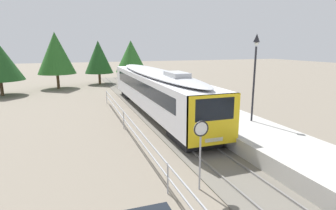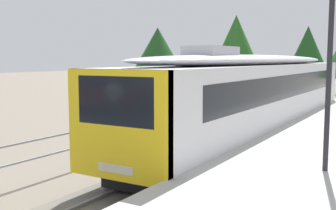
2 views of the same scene
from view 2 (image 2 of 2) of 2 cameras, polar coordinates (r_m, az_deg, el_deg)
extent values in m
plane|color=slate|center=(17.68, 0.36, -4.99)|extent=(160.00, 160.00, 0.00)
cube|color=#6B665B|center=(16.39, 9.47, -5.88)|extent=(3.20, 60.00, 0.06)
cube|color=slate|center=(16.64, 7.16, -5.41)|extent=(0.08, 60.00, 0.08)
cube|color=slate|center=(16.13, 11.87, -5.87)|extent=(0.08, 60.00, 0.08)
cube|color=silver|center=(18.56, 12.56, 1.52)|extent=(2.80, 20.37, 2.55)
cube|color=yellow|center=(9.59, -6.87, -2.75)|extent=(2.80, 0.24, 2.55)
cube|color=black|center=(9.46, -7.21, 0.54)|extent=(2.13, 0.08, 1.12)
cube|color=black|center=(18.53, 12.59, 2.78)|extent=(2.82, 17.11, 0.92)
ellipsoid|color=#B2B5BA|center=(18.50, 12.67, 6.02)|extent=(2.69, 19.55, 0.44)
cube|color=#B2B5BA|center=(13.76, 5.97, 7.25)|extent=(1.10, 2.20, 0.36)
cube|color=#EAE5C6|center=(9.75, -7.04, -8.59)|extent=(1.00, 0.10, 0.20)
cube|color=black|center=(11.78, 0.18, -8.71)|extent=(2.24, 3.20, 0.55)
cube|color=black|center=(26.18, 17.87, -0.68)|extent=(2.24, 3.20, 0.55)
cube|color=#B7B5AD|center=(15.45, 20.84, -5.37)|extent=(3.90, 60.00, 0.90)
cylinder|color=#232328|center=(10.10, 21.17, 4.37)|extent=(0.12, 0.12, 4.60)
cylinder|color=#9EA0A5|center=(16.89, -2.25, -3.38)|extent=(0.06, 0.06, 1.25)
cylinder|color=#9EA0A5|center=(24.84, 9.18, -0.33)|extent=(0.06, 0.06, 1.25)
cylinder|color=brown|center=(37.64, 9.18, 2.44)|extent=(0.36, 0.36, 1.94)
cone|color=#286023|center=(37.58, 9.28, 8.00)|extent=(4.81, 4.81, 5.36)
cylinder|color=brown|center=(38.35, 18.37, 2.04)|extent=(0.36, 0.36, 1.63)
cone|color=#1E4C1E|center=(38.26, 18.54, 6.74)|extent=(4.08, 4.08, 4.66)
cylinder|color=brown|center=(37.07, -1.40, 2.30)|extent=(0.36, 0.36, 1.74)
cone|color=#1E4C1E|center=(36.98, -1.41, 7.11)|extent=(5.16, 5.16, 4.47)
camera|label=1|loc=(13.15, -78.62, 10.38)|focal=29.44mm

